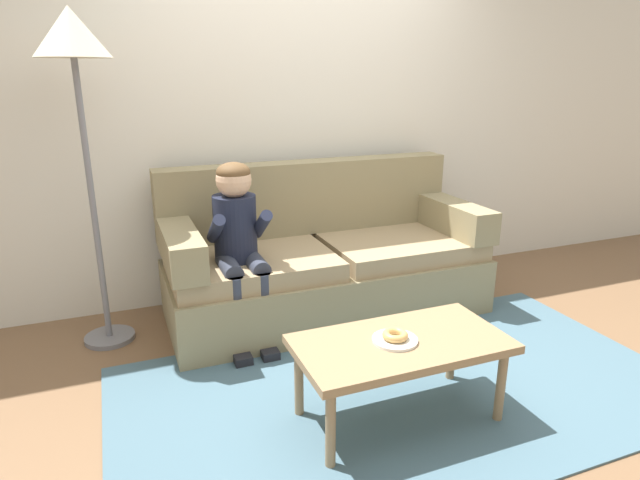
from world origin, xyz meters
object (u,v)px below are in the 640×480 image
at_px(donut, 395,335).
at_px(floor_lamp, 74,61).
at_px(coffee_table, 401,349).
at_px(couch, 323,262).
at_px(toy_controller, 481,345).
at_px(person_child, 238,236).

relative_size(donut, floor_lamp, 0.06).
bearing_deg(coffee_table, couch, 84.04).
distance_m(couch, floor_lamp, 1.92).
bearing_deg(floor_lamp, coffee_table, -46.95).
bearing_deg(toy_controller, donut, -169.49).
relative_size(person_child, floor_lamp, 0.57).
bearing_deg(donut, couch, 82.59).
relative_size(couch, toy_controller, 9.37).
bearing_deg(floor_lamp, toy_controller, -24.66).
bearing_deg(coffee_table, person_child, 114.61).
bearing_deg(toy_controller, floor_lamp, 139.89).
bearing_deg(couch, floor_lamp, 177.11).
distance_m(couch, person_child, 0.74).
distance_m(coffee_table, person_child, 1.23).
distance_m(person_child, donut, 1.20).
bearing_deg(person_child, toy_controller, -27.27).
distance_m(coffee_table, floor_lamp, 2.27).
bearing_deg(coffee_table, toy_controller, 26.90).
height_order(coffee_table, toy_controller, coffee_table).
bearing_deg(person_child, coffee_table, -65.39).
relative_size(couch, donut, 17.65).
xyz_separation_m(coffee_table, donut, (-0.03, 0.00, 0.08)).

